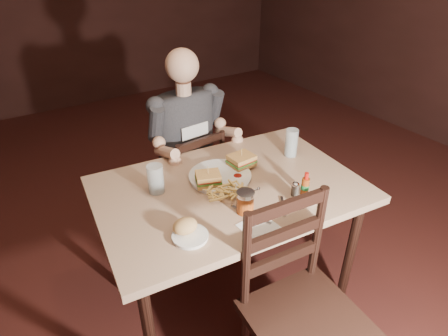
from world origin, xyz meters
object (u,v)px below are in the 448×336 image
chair_far (188,184)px  main_table (229,199)px  syrup_dispenser (245,202)px  diner (189,124)px  hot_sauce (305,184)px  dinner_plate (220,177)px  glass_left (156,179)px  chair_near (308,322)px  glass_right (291,143)px  side_plate (190,237)px

chair_far → main_table: bearing=78.2°
main_table → syrup_dispenser: (-0.05, -0.20, 0.13)m
diner → hot_sauce: bearing=-82.1°
main_table → diner: diner is taller
main_table → dinner_plate: size_ratio=4.39×
diner → glass_left: bearing=-138.4°
diner → chair_near: bearing=-100.1°
dinner_plate → syrup_dispenser: syrup_dispenser is taller
glass_left → hot_sauce: 0.70m
main_table → chair_far: chair_far is taller
chair_near → dinner_plate: chair_near is taller
diner → glass_left: diner is taller
chair_far → syrup_dispenser: syrup_dispenser is taller
diner → syrup_dispenser: (-0.13, -0.77, -0.04)m
main_table → glass_right: bearing=9.7°
glass_left → hot_sauce: bearing=-34.7°
main_table → glass_left: bearing=154.1°
glass_left → syrup_dispenser: glass_left is taller
glass_right → side_plate: size_ratio=1.09×
hot_sauce → syrup_dispenser: bearing=172.3°
glass_right → chair_near: bearing=-124.9°
main_table → syrup_dispenser: bearing=-104.6°
glass_right → diner: bearing=127.9°
chair_far → dinner_plate: size_ratio=2.69×
dinner_plate → glass_right: 0.47m
chair_far → dinner_plate: (-0.08, -0.52, 0.37)m
main_table → chair_near: chair_near is taller
diner → glass_right: 0.62m
glass_left → syrup_dispenser: bearing=-53.7°
chair_near → dinner_plate: bearing=92.0°
hot_sauce → side_plate: size_ratio=0.82×
side_plate → dinner_plate: bearing=42.7°
dinner_plate → hot_sauce: bearing=-52.0°
glass_left → hot_sauce: (0.58, -0.40, -0.01)m
dinner_plate → syrup_dispenser: size_ratio=2.92×
syrup_dispenser → hot_sauce: bearing=-2.2°
glass_left → syrup_dispenser: (0.26, -0.36, -0.02)m
main_table → dinner_plate: 0.12m
diner → glass_right: size_ratio=5.60×
glass_right → hot_sauce: glass_right is taller
glass_left → glass_right: size_ratio=0.90×
main_table → glass_left: size_ratio=9.55×
chair_far → hot_sauce: bearing=97.5°
chair_near → diner: bearing=89.3°
diner → side_plate: size_ratio=6.09×
diner → dinner_plate: diner is taller
glass_right → hot_sauce: size_ratio=1.32×
chair_far → glass_right: glass_right is taller
main_table → glass_left: 0.38m
dinner_plate → hot_sauce: 0.43m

